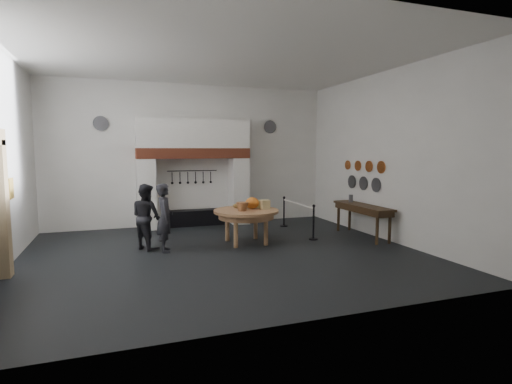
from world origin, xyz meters
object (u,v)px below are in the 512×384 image
object	(u,v)px
iron_range	(194,218)
visitor_near	(165,218)
side_table	(363,206)
visitor_far	(146,217)
barrier_post_near	(314,223)
work_table	(246,211)
barrier_post_far	(284,212)

from	to	relation	value
iron_range	visitor_near	bearing A→B (deg)	-112.59
visitor_near	side_table	distance (m)	5.37
visitor_far	side_table	xyz separation A→B (m)	(5.77, -0.59, 0.07)
visitor_near	barrier_post_near	bearing A→B (deg)	-88.22
work_table	visitor_near	distance (m)	2.10
visitor_near	barrier_post_near	xyz separation A→B (m)	(3.92, -0.05, -0.37)
side_table	barrier_post_near	world-z (taller)	same
barrier_post_near	side_table	bearing A→B (deg)	-5.29
visitor_far	barrier_post_far	size ratio (longest dim) A/B	1.78
side_table	visitor_far	bearing A→B (deg)	174.20
barrier_post_far	iron_range	bearing A→B (deg)	157.35
barrier_post_near	barrier_post_far	xyz separation A→B (m)	(0.00, 2.00, 0.00)
visitor_near	side_table	bearing A→B (deg)	-89.45
visitor_far	barrier_post_far	xyz separation A→B (m)	(4.32, 1.55, -0.35)
barrier_post_near	visitor_near	bearing A→B (deg)	179.24
iron_range	visitor_far	bearing A→B (deg)	-122.19
iron_range	visitor_far	distance (m)	3.19
visitor_near	barrier_post_near	size ratio (longest dim) A/B	1.81
iron_range	visitor_near	distance (m)	3.36
iron_range	barrier_post_far	size ratio (longest dim) A/B	2.11
iron_range	side_table	bearing A→B (deg)	-38.33
visitor_near	work_table	bearing A→B (deg)	-82.66
work_table	barrier_post_far	size ratio (longest dim) A/B	1.87
work_table	visitor_far	size ratio (longest dim) A/B	1.05
visitor_far	iron_range	bearing A→B (deg)	-66.24
work_table	visitor_near	bearing A→B (deg)	-175.20
barrier_post_near	visitor_far	bearing A→B (deg)	174.03
work_table	barrier_post_near	size ratio (longest dim) A/B	1.87
iron_range	work_table	xyz separation A→B (m)	(0.82, -2.88, 0.59)
visitor_near	barrier_post_far	distance (m)	4.40
work_table	visitor_far	xyz separation A→B (m)	(-2.49, 0.22, -0.04)
work_table	barrier_post_near	world-z (taller)	barrier_post_near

